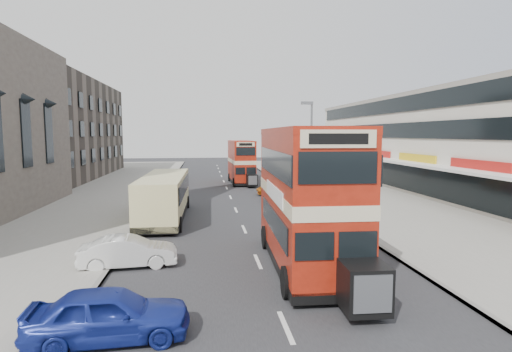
{
  "coord_description": "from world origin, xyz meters",
  "views": [
    {
      "loc": [
        -2.24,
        -14.83,
        5.47
      ],
      "look_at": [
        0.52,
        6.67,
        3.22
      ],
      "focal_mm": 28.47,
      "sensor_mm": 36.0,
      "label": 1
    }
  ],
  "objects_px": {
    "car_left_near": "(109,314)",
    "car_right_a": "(292,192)",
    "bus_main": "(306,197)",
    "car_right_b": "(283,188)",
    "car_left_front": "(129,252)",
    "pedestrian_far": "(304,175)",
    "cyclist": "(272,187)",
    "coach": "(165,195)",
    "street_lamp": "(310,142)",
    "bus_second": "(241,162)",
    "pedestrian_near": "(338,193)"
  },
  "relations": [
    {
      "from": "bus_second",
      "to": "car_left_front",
      "type": "bearing_deg",
      "value": 73.35
    },
    {
      "from": "car_left_front",
      "to": "pedestrian_near",
      "type": "bearing_deg",
      "value": -52.0
    },
    {
      "from": "bus_main",
      "to": "coach",
      "type": "bearing_deg",
      "value": -55.37
    },
    {
      "from": "street_lamp",
      "to": "pedestrian_far",
      "type": "bearing_deg",
      "value": 78.65
    },
    {
      "from": "car_right_a",
      "to": "cyclist",
      "type": "distance_m",
      "value": 3.91
    },
    {
      "from": "car_left_near",
      "to": "pedestrian_near",
      "type": "distance_m",
      "value": 22.23
    },
    {
      "from": "bus_main",
      "to": "car_left_near",
      "type": "bearing_deg",
      "value": 40.09
    },
    {
      "from": "car_left_near",
      "to": "car_right_a",
      "type": "distance_m",
      "value": 23.85
    },
    {
      "from": "cyclist",
      "to": "pedestrian_far",
      "type": "bearing_deg",
      "value": 53.09
    },
    {
      "from": "car_left_front",
      "to": "car_right_a",
      "type": "relative_size",
      "value": 0.83
    },
    {
      "from": "bus_second",
      "to": "car_right_b",
      "type": "distance_m",
      "value": 9.86
    },
    {
      "from": "car_right_a",
      "to": "cyclist",
      "type": "bearing_deg",
      "value": -167.68
    },
    {
      "from": "bus_second",
      "to": "pedestrian_far",
      "type": "relative_size",
      "value": 5.14
    },
    {
      "from": "car_right_a",
      "to": "car_right_b",
      "type": "xyz_separation_m",
      "value": [
        -0.19,
        2.93,
        -0.01
      ]
    },
    {
      "from": "coach",
      "to": "pedestrian_far",
      "type": "bearing_deg",
      "value": 53.11
    },
    {
      "from": "cyclist",
      "to": "car_right_b",
      "type": "bearing_deg",
      "value": -49.03
    },
    {
      "from": "bus_main",
      "to": "pedestrian_near",
      "type": "bearing_deg",
      "value": -112.03
    },
    {
      "from": "coach",
      "to": "car_left_front",
      "type": "distance_m",
      "value": 9.59
    },
    {
      "from": "bus_main",
      "to": "car_right_b",
      "type": "relative_size",
      "value": 2.08
    },
    {
      "from": "bus_main",
      "to": "car_left_front",
      "type": "bearing_deg",
      "value": -4.81
    },
    {
      "from": "pedestrian_near",
      "to": "pedestrian_far",
      "type": "distance_m",
      "value": 14.58
    },
    {
      "from": "car_left_front",
      "to": "car_right_a",
      "type": "xyz_separation_m",
      "value": [
        10.34,
        15.66,
        0.04
      ]
    },
    {
      "from": "car_right_b",
      "to": "car_left_near",
      "type": "bearing_deg",
      "value": -13.19
    },
    {
      "from": "car_left_near",
      "to": "street_lamp",
      "type": "bearing_deg",
      "value": -30.06
    },
    {
      "from": "bus_second",
      "to": "cyclist",
      "type": "xyz_separation_m",
      "value": [
        2.06,
        -8.43,
        -1.74
      ]
    },
    {
      "from": "bus_main",
      "to": "car_right_a",
      "type": "distance_m",
      "value": 16.93
    },
    {
      "from": "bus_second",
      "to": "bus_main",
      "type": "bearing_deg",
      "value": 87.97
    },
    {
      "from": "street_lamp",
      "to": "bus_main",
      "type": "distance_m",
      "value": 17.57
    },
    {
      "from": "bus_main",
      "to": "bus_second",
      "type": "relative_size",
      "value": 1.21
    },
    {
      "from": "coach",
      "to": "pedestrian_near",
      "type": "distance_m",
      "value": 12.8
    },
    {
      "from": "car_right_b",
      "to": "pedestrian_far",
      "type": "relative_size",
      "value": 2.98
    },
    {
      "from": "bus_main",
      "to": "car_right_b",
      "type": "height_order",
      "value": "bus_main"
    },
    {
      "from": "pedestrian_near",
      "to": "car_left_front",
      "type": "bearing_deg",
      "value": 27.42
    },
    {
      "from": "car_right_b",
      "to": "pedestrian_far",
      "type": "distance_m",
      "value": 9.14
    },
    {
      "from": "bus_main",
      "to": "coach",
      "type": "distance_m",
      "value": 12.41
    },
    {
      "from": "car_left_near",
      "to": "pedestrian_near",
      "type": "xyz_separation_m",
      "value": [
        12.48,
        18.39,
        0.37
      ]
    },
    {
      "from": "street_lamp",
      "to": "car_right_a",
      "type": "relative_size",
      "value": 1.73
    },
    {
      "from": "coach",
      "to": "car_right_b",
      "type": "xyz_separation_m",
      "value": [
        9.56,
        9.06,
        -0.88
      ]
    },
    {
      "from": "street_lamp",
      "to": "bus_second",
      "type": "distance_m",
      "value": 12.95
    },
    {
      "from": "car_left_near",
      "to": "car_right_a",
      "type": "xyz_separation_m",
      "value": [
        9.75,
        21.76,
        -0.03
      ]
    },
    {
      "from": "coach",
      "to": "car_left_near",
      "type": "distance_m",
      "value": 15.65
    },
    {
      "from": "street_lamp",
      "to": "bus_second",
      "type": "relative_size",
      "value": 0.97
    },
    {
      "from": "bus_main",
      "to": "pedestrian_far",
      "type": "distance_m",
      "value": 28.57
    },
    {
      "from": "street_lamp",
      "to": "pedestrian_near",
      "type": "distance_m",
      "value": 5.37
    },
    {
      "from": "bus_second",
      "to": "car_right_b",
      "type": "xyz_separation_m",
      "value": [
        2.9,
        -9.27,
        -1.74
      ]
    },
    {
      "from": "coach",
      "to": "car_left_near",
      "type": "relative_size",
      "value": 2.38
    },
    {
      "from": "car_right_a",
      "to": "pedestrian_far",
      "type": "relative_size",
      "value": 2.89
    },
    {
      "from": "car_right_b",
      "to": "car_right_a",
      "type": "bearing_deg",
      "value": 11.73
    },
    {
      "from": "car_left_front",
      "to": "cyclist",
      "type": "height_order",
      "value": "cyclist"
    },
    {
      "from": "street_lamp",
      "to": "car_right_a",
      "type": "xyz_separation_m",
      "value": [
        -1.56,
        -0.34,
        -4.1
      ]
    }
  ]
}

